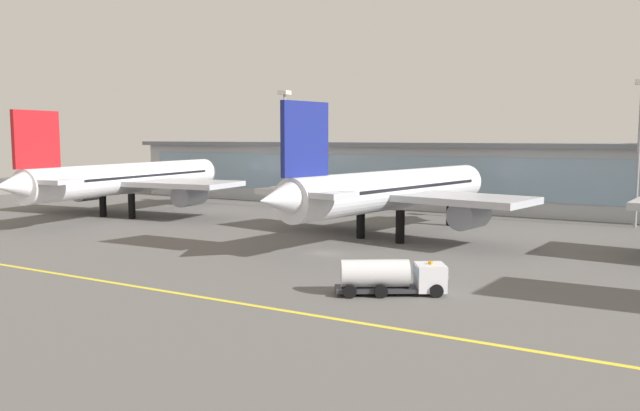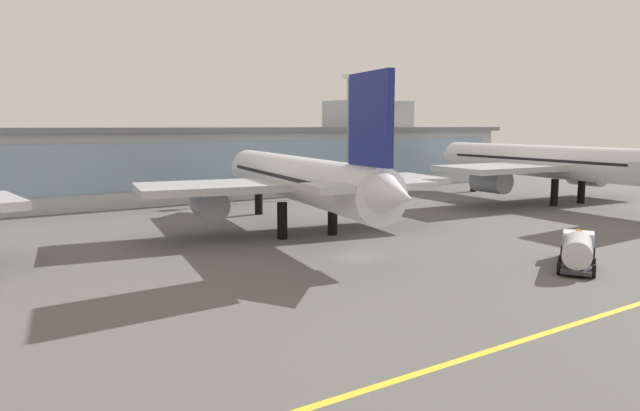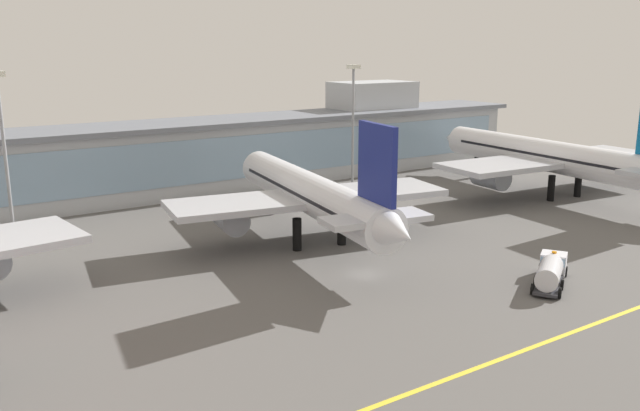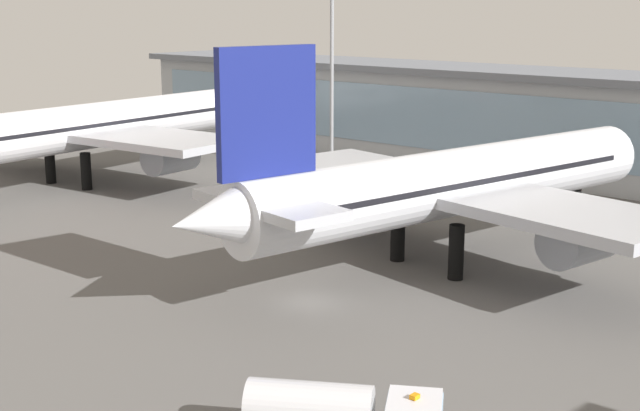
# 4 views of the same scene
# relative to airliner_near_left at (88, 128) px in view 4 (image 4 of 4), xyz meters

# --- Properties ---
(ground_plane) EXTENTS (196.36, 196.36, 0.00)m
(ground_plane) POSITION_rel_airliner_near_left_xyz_m (44.77, -13.67, -6.02)
(ground_plane) COLOR #5B5956
(airliner_near_left) EXTENTS (38.52, 50.81, 16.50)m
(airliner_near_left) POSITION_rel_airliner_near_left_xyz_m (0.00, 0.00, 0.00)
(airliner_near_left) COLOR black
(airliner_near_left) RESTS_ON ground
(airliner_near_right) EXTENTS (36.26, 47.27, 16.65)m
(airliner_near_right) POSITION_rel_airliner_near_left_xyz_m (46.86, 0.11, 0.06)
(airliner_near_right) COLOR black
(airliner_near_right) RESTS_ON ground
(apron_light_mast_centre) EXTENTS (1.80, 1.80, 21.12)m
(apron_light_mast_centre) POSITION_rel_airliner_near_left_xyz_m (15.97, 22.15, 8.04)
(apron_light_mast_centre) COLOR gray
(apron_light_mast_centre) RESTS_ON ground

